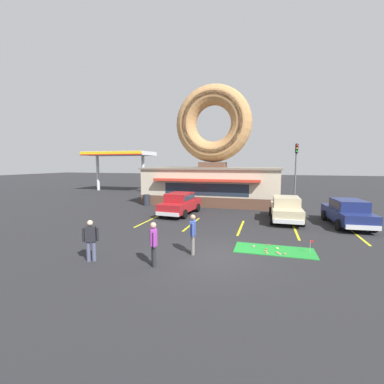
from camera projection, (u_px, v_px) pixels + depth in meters
name	position (u px, v px, depth m)	size (l,w,h in m)	color
ground_plane	(213.00, 256.00, 10.42)	(160.00, 160.00, 0.00)	#232326
donut_shop_building	(213.00, 163.00, 24.13)	(12.30, 6.75, 10.96)	brown
putting_mat	(274.00, 250.00, 11.02)	(3.33, 1.43, 0.03)	#1E842D
mini_donut_near_left	(268.00, 245.00, 11.66)	(0.13, 0.13, 0.04)	brown
mini_donut_near_right	(267.00, 253.00, 10.56)	(0.13, 0.13, 0.04)	#A5724C
mini_donut_mid_left	(277.00, 248.00, 11.19)	(0.13, 0.13, 0.04)	#E5C666
mini_donut_mid_centre	(253.00, 246.00, 11.46)	(0.13, 0.13, 0.04)	#D8667F
mini_donut_mid_right	(277.00, 252.00, 10.67)	(0.13, 0.13, 0.04)	#A5724C
mini_donut_far_left	(285.00, 254.00, 10.50)	(0.13, 0.13, 0.04)	#A5724C
mini_donut_far_centre	(279.00, 254.00, 10.49)	(0.13, 0.13, 0.04)	#D8667F
mini_donut_far_right	(266.00, 251.00, 10.83)	(0.13, 0.13, 0.04)	#A5724C
mini_donut_extra	(266.00, 249.00, 11.09)	(0.13, 0.13, 0.04)	brown
golf_ball	(254.00, 246.00, 11.48)	(0.04, 0.04, 0.04)	white
putting_flag_pin	(311.00, 243.00, 10.60)	(0.13, 0.01, 0.55)	silver
car_navy	(348.00, 211.00, 15.34)	(2.24, 4.68, 1.60)	navy
car_red	(180.00, 203.00, 18.79)	(2.20, 4.66, 1.60)	maroon
car_champagne	(286.00, 208.00, 16.65)	(2.02, 4.58, 1.60)	#BCAD89
pedestrian_blue_sweater_man	(91.00, 239.00, 9.74)	(0.53, 0.39, 1.60)	#474C66
pedestrian_hooded_kid	(154.00, 242.00, 9.29)	(0.40, 0.53, 1.62)	#232328
pedestrian_leather_jacket_man	(193.00, 232.00, 10.52)	(0.33, 0.58, 1.65)	slate
trash_bin	(146.00, 200.00, 22.94)	(0.57, 0.57, 0.97)	#232833
traffic_light_pole	(296.00, 164.00, 26.33)	(0.28, 0.47, 5.80)	#595B60
gas_station_canopy	(119.00, 155.00, 34.61)	(9.00, 4.46, 5.30)	silver
parking_stripe_far_left	(148.00, 221.00, 16.69)	(0.12, 3.60, 0.01)	yellow
parking_stripe_left	(192.00, 224.00, 15.85)	(0.12, 3.60, 0.01)	yellow
parking_stripe_mid_left	(241.00, 227.00, 15.01)	(0.12, 3.60, 0.01)	yellow
parking_stripe_centre	(296.00, 231.00, 14.18)	(0.12, 3.60, 0.01)	yellow
parking_stripe_mid_right	(357.00, 235.00, 13.34)	(0.12, 3.60, 0.01)	yellow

